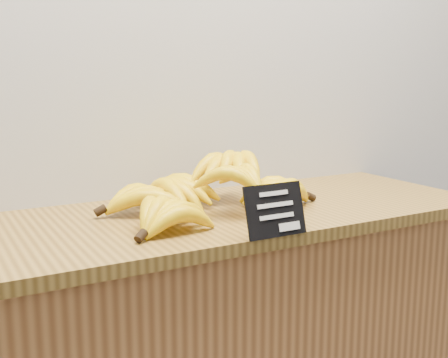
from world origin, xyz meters
TOP-DOWN VIEW (x-y plane):
  - counter_top at (-0.12, 2.75)m, footprint 1.45×0.54m
  - chalkboard_sign at (-0.11, 2.49)m, footprint 0.14×0.04m
  - banana_pile at (-0.14, 2.76)m, footprint 0.57×0.39m

SIDE VIEW (x-z plane):
  - counter_top at x=-0.12m, z-range 0.90..0.93m
  - banana_pile at x=-0.14m, z-range 0.92..1.04m
  - chalkboard_sign at x=-0.11m, z-range 0.93..1.04m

